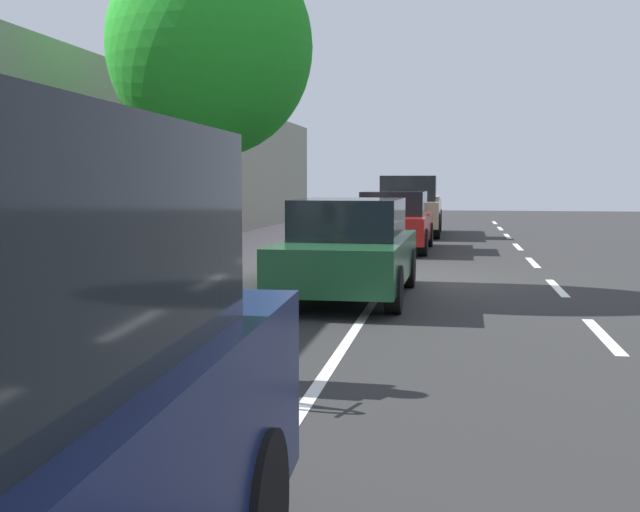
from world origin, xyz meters
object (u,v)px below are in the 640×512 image
(parked_sedan_green_mid, at_px, (349,249))
(cyclist_with_backpack, at_px, (181,264))
(bicycle_at_curb, at_px, (189,350))
(parked_sedan_red_second, at_px, (394,221))
(street_tree_near_cyclist, at_px, (210,49))
(parked_pickup_tan_nearest, at_px, (410,208))
(fire_hydrant, at_px, (355,220))

(parked_sedan_green_mid, height_order, cyclist_with_backpack, cyclist_with_backpack)
(cyclist_with_backpack, bearing_deg, parked_sedan_green_mid, -98.61)
(bicycle_at_curb, bearing_deg, cyclist_with_backpack, -64.39)
(parked_sedan_red_second, xyz_separation_m, street_tree_near_cyclist, (2.47, 7.65, 3.19))
(cyclist_with_backpack, bearing_deg, parked_pickup_tan_nearest, -92.82)
(parked_pickup_tan_nearest, distance_m, parked_sedan_green_mid, 14.21)
(fire_hydrant, bearing_deg, parked_pickup_tan_nearest, -138.46)
(parked_pickup_tan_nearest, distance_m, fire_hydrant, 2.21)
(parked_sedan_red_second, relative_size, bicycle_at_curb, 2.61)
(bicycle_at_curb, relative_size, street_tree_near_cyclist, 0.30)
(parked_pickup_tan_nearest, distance_m, bicycle_at_curb, 20.03)
(parked_pickup_tan_nearest, xyz_separation_m, bicycle_at_curb, (0.74, 20.01, -0.51))
(parked_sedan_green_mid, height_order, bicycle_at_curb, parked_sedan_green_mid)
(parked_sedan_red_second, relative_size, cyclist_with_backpack, 2.55)
(parked_sedan_red_second, height_order, bicycle_at_curb, parked_sedan_red_second)
(parked_pickup_tan_nearest, distance_m, street_tree_near_cyclist, 14.08)
(fire_hydrant, bearing_deg, parked_sedan_green_mid, 96.63)
(bicycle_at_curb, height_order, fire_hydrant, fire_hydrant)
(parked_pickup_tan_nearest, height_order, street_tree_near_cyclist, street_tree_near_cyclist)
(parked_sedan_red_second, bearing_deg, bicycle_at_curb, 87.31)
(parked_sedan_green_mid, height_order, street_tree_near_cyclist, street_tree_near_cyclist)
(parked_pickup_tan_nearest, relative_size, bicycle_at_curb, 3.12)
(parked_sedan_green_mid, xyz_separation_m, cyclist_with_backpack, (0.81, 5.35, 0.31))
(street_tree_near_cyclist, bearing_deg, parked_sedan_green_mid, 163.82)
(parked_sedan_green_mid, height_order, fire_hydrant, parked_sedan_green_mid)
(bicycle_at_curb, height_order, street_tree_near_cyclist, street_tree_near_cyclist)
(parked_sedan_red_second, xyz_separation_m, bicycle_at_curb, (0.66, 14.16, -0.36))
(parked_pickup_tan_nearest, distance_m, parked_sedan_red_second, 5.86)
(bicycle_at_curb, distance_m, fire_hydrant, 18.58)
(parked_pickup_tan_nearest, xyz_separation_m, cyclist_with_backpack, (0.96, 19.55, 0.16))
(parked_sedan_green_mid, distance_m, cyclist_with_backpack, 5.42)
(parked_sedan_red_second, bearing_deg, parked_sedan_green_mid, 89.48)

